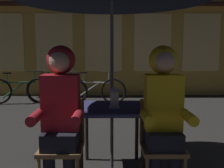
{
  "coord_description": "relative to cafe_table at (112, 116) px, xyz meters",
  "views": [
    {
      "loc": [
        -0.02,
        -2.82,
        1.35
      ],
      "look_at": [
        0.0,
        -0.24,
        1.02
      ],
      "focal_mm": 42.04,
      "sensor_mm": 36.0,
      "label": 1
    }
  ],
  "objects": [
    {
      "name": "person_right_hooded",
      "position": [
        0.48,
        -0.43,
        0.21
      ],
      "size": [
        0.45,
        0.56,
        1.4
      ],
      "color": "black",
      "rests_on": "ground_plane"
    },
    {
      "name": "lantern",
      "position": [
        0.03,
        -0.05,
        0.22
      ],
      "size": [
        0.11,
        0.11,
        0.23
      ],
      "color": "white",
      "rests_on": "cafe_table"
    },
    {
      "name": "chair_right",
      "position": [
        0.48,
        -0.37,
        -0.15
      ],
      "size": [
        0.4,
        0.4,
        0.87
      ],
      "color": "olive",
      "rests_on": "ground_plane"
    },
    {
      "name": "bicycle_nearest",
      "position": [
        -2.37,
        3.88,
        -0.29
      ],
      "size": [
        1.65,
        0.4,
        0.84
      ],
      "color": "black",
      "rests_on": "ground_plane"
    },
    {
      "name": "chair_left",
      "position": [
        -0.48,
        -0.37,
        -0.15
      ],
      "size": [
        0.4,
        0.4,
        0.87
      ],
      "color": "olive",
      "rests_on": "ground_plane"
    },
    {
      "name": "bicycle_second",
      "position": [
        -1.4,
        3.77,
        -0.29
      ],
      "size": [
        1.65,
        0.42,
        0.84
      ],
      "color": "black",
      "rests_on": "ground_plane"
    },
    {
      "name": "person_left_hooded",
      "position": [
        -0.48,
        -0.43,
        0.21
      ],
      "size": [
        0.45,
        0.56,
        1.4
      ],
      "color": "black",
      "rests_on": "ground_plane"
    },
    {
      "name": "bicycle_third",
      "position": [
        -0.44,
        3.88,
        -0.29
      ],
      "size": [
        1.65,
        0.4,
        0.84
      ],
      "color": "black",
      "rests_on": "ground_plane"
    },
    {
      "name": "cafe_table",
      "position": [
        0.0,
        0.0,
        0.0
      ],
      "size": [
        0.72,
        0.72,
        0.74
      ],
      "color": "navy",
      "rests_on": "ground_plane"
    }
  ]
}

